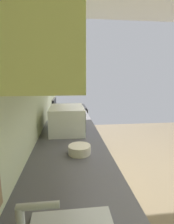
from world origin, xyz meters
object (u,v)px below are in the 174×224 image
at_px(bowl, 80,149).
at_px(microwave, 67,119).
at_px(oven_range, 70,128).
at_px(kettle, 74,113).

bearing_deg(bowl, microwave, 9.07).
relative_size(oven_range, bowl, 6.16).
bearing_deg(oven_range, microwave, 178.32).
height_order(bowl, kettle, kettle).
relative_size(microwave, kettle, 2.68).
height_order(oven_range, microwave, microwave).
bearing_deg(oven_range, kettle, -177.28).
xyz_separation_m(microwave, kettle, (0.57, -0.09, -0.05)).
distance_m(oven_range, microwave, 1.68).
distance_m(bowl, kettle, 1.17).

